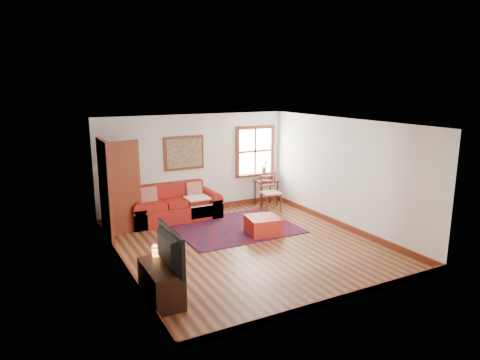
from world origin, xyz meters
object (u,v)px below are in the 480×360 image
red_ottoman (263,226)px  media_cabinet (161,283)px  red_leather_sofa (174,208)px  side_table (266,185)px  ladder_back_chair (270,191)px

red_ottoman → media_cabinet: (-2.89, -1.81, 0.08)m
media_cabinet → red_leather_sofa: bearing=67.9°
red_leather_sofa → side_table: 2.65m
red_leather_sofa → media_cabinet: bearing=-112.1°
side_table → ladder_back_chair: 0.53m
side_table → media_cabinet: bearing=-137.8°
red_leather_sofa → red_ottoman: red_leather_sofa is taller
red_ottoman → side_table: 2.35m
red_leather_sofa → ladder_back_chair: 2.50m
red_ottoman → side_table: size_ratio=0.98×
red_leather_sofa → side_table: (2.63, 0.02, 0.29)m
media_cabinet → side_table: bearing=42.2°
red_leather_sofa → ladder_back_chair: bearing=-10.8°
red_leather_sofa → ladder_back_chair: ladder_back_chair is taller
red_leather_sofa → side_table: size_ratio=3.13×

